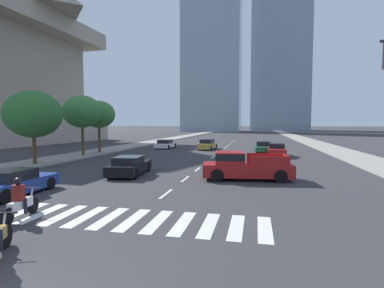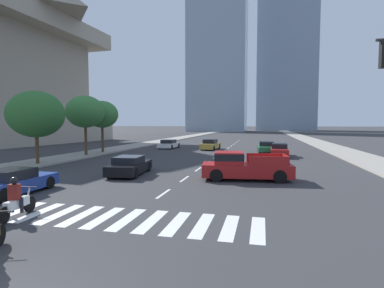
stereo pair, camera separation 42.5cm
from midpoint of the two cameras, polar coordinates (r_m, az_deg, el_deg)
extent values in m
cube|color=gray|center=(35.24, 28.85, -1.97)|extent=(4.00, 260.00, 0.15)
cube|color=gray|center=(38.56, -15.24, -1.17)|extent=(4.00, 260.00, 0.15)
cube|color=silver|center=(13.54, -29.02, -10.96)|extent=(0.45, 2.53, 0.01)
cube|color=silver|center=(12.97, -26.01, -11.51)|extent=(0.45, 2.53, 0.01)
cube|color=silver|center=(12.44, -22.72, -12.08)|extent=(0.45, 2.53, 0.01)
cube|color=silver|center=(11.95, -19.13, -12.65)|extent=(0.45, 2.53, 0.01)
cube|color=silver|center=(11.51, -15.24, -13.21)|extent=(0.45, 2.53, 0.01)
cube|color=silver|center=(11.12, -11.04, -13.75)|extent=(0.45, 2.53, 0.01)
cube|color=silver|center=(10.80, -6.54, -14.24)|extent=(0.45, 2.53, 0.01)
cube|color=silver|center=(10.54, -1.78, -14.67)|extent=(0.45, 2.53, 0.01)
cube|color=silver|center=(10.36, 3.21, -15.02)|extent=(0.45, 2.53, 0.01)
cube|color=silver|center=(10.25, 8.35, -15.26)|extent=(0.45, 2.53, 0.01)
cube|color=silver|center=(10.22, 13.57, -15.39)|extent=(0.45, 2.53, 0.01)
cube|color=silver|center=(14.73, -4.56, -9.31)|extent=(0.14, 2.00, 0.01)
cube|color=silver|center=(18.50, -0.76, -6.59)|extent=(0.14, 2.00, 0.01)
cube|color=silver|center=(22.35, 1.72, -4.78)|extent=(0.14, 2.00, 0.01)
cube|color=silver|center=(26.24, 3.46, -3.50)|extent=(0.14, 2.00, 0.01)
cube|color=silver|center=(30.17, 4.75, -2.55)|extent=(0.14, 2.00, 0.01)
cube|color=silver|center=(34.11, 5.73, -1.82)|extent=(0.14, 2.00, 0.01)
cube|color=silver|center=(38.06, 6.52, -1.23)|extent=(0.14, 2.00, 0.01)
cube|color=silver|center=(42.02, 7.15, -0.76)|extent=(0.14, 2.00, 0.01)
cube|color=silver|center=(45.99, 7.68, -0.37)|extent=(0.14, 2.00, 0.01)
cube|color=silver|center=(49.96, 8.12, -0.04)|extent=(0.14, 2.00, 0.01)
cube|color=silver|center=(53.94, 8.49, 0.24)|extent=(0.14, 2.00, 0.01)
cube|color=silver|center=(57.92, 8.82, 0.48)|extent=(0.14, 2.00, 0.01)
cube|color=silver|center=(61.90, 9.10, 0.69)|extent=(0.14, 2.00, 0.01)
cylinder|color=black|center=(13.15, -27.48, -10.02)|extent=(0.21, 0.61, 0.60)
cylinder|color=black|center=(11.97, -31.26, -11.50)|extent=(0.21, 0.61, 0.60)
cube|color=silver|center=(12.50, -29.31, -9.75)|extent=(0.40, 1.20, 0.32)
cylinder|color=#B2B2B7|center=(13.00, -27.76, -8.83)|extent=(0.11, 0.32, 0.67)
cylinder|color=black|center=(12.97, -27.69, -7.19)|extent=(0.70, 0.14, 0.04)
cube|color=maroon|center=(12.33, -29.64, -7.88)|extent=(0.39, 0.29, 0.55)
sphere|color=black|center=(12.25, -29.70, -6.02)|extent=(0.26, 0.26, 0.26)
cylinder|color=black|center=(12.61, -29.99, -9.89)|extent=(0.14, 0.14, 0.55)
cylinder|color=black|center=(12.41, -28.60, -10.06)|extent=(0.14, 0.14, 0.55)
cube|color=maroon|center=(18.42, 10.92, -4.84)|extent=(5.45, 2.55, 0.75)
cube|color=maroon|center=(18.26, 7.66, -2.58)|extent=(1.89, 1.96, 0.70)
cube|color=black|center=(18.25, 7.66, -2.32)|extent=(1.91, 2.00, 0.39)
cube|color=maroon|center=(17.57, 14.97, -3.18)|extent=(2.20, 0.35, 0.55)
cube|color=maroon|center=(19.37, 14.13, -2.52)|extent=(2.20, 0.35, 0.55)
cube|color=maroon|center=(18.66, 17.88, -2.83)|extent=(0.31, 1.83, 0.55)
cylinder|color=black|center=(17.54, 5.29, -5.93)|extent=(0.79, 0.35, 0.76)
cylinder|color=black|center=(19.23, 5.36, -5.07)|extent=(0.79, 0.35, 0.76)
cylinder|color=black|center=(17.86, 16.89, -5.90)|extent=(0.79, 0.35, 0.76)
cylinder|color=black|center=(19.52, 15.95, -5.07)|extent=(0.79, 0.35, 0.76)
cube|color=#B28E38|center=(39.41, 3.85, -0.33)|extent=(2.13, 4.47, 0.67)
cube|color=black|center=(39.17, 3.77, 0.50)|extent=(1.69, 2.08, 0.50)
cylinder|color=black|center=(41.04, 3.35, -0.40)|extent=(0.28, 0.66, 0.64)
cylinder|color=black|center=(40.66, 5.43, -0.46)|extent=(0.28, 0.66, 0.64)
cylinder|color=black|center=(38.23, 2.17, -0.71)|extent=(0.28, 0.66, 0.64)
cylinder|color=black|center=(37.82, 4.39, -0.77)|extent=(0.28, 0.66, 0.64)
cube|color=silver|center=(41.43, -4.06, -0.20)|extent=(2.09, 4.31, 0.56)
cube|color=black|center=(41.20, -4.16, 0.50)|extent=(1.75, 1.98, 0.48)
cylinder|color=black|center=(43.08, -4.46, -0.21)|extent=(0.25, 0.65, 0.64)
cylinder|color=black|center=(42.51, -2.32, -0.25)|extent=(0.25, 0.65, 0.64)
cylinder|color=black|center=(40.41, -5.89, -0.48)|extent=(0.25, 0.65, 0.64)
cylinder|color=black|center=(39.81, -3.63, -0.54)|extent=(0.25, 0.65, 0.64)
cube|color=black|center=(20.45, -11.03, -4.34)|extent=(2.28, 4.63, 0.62)
cube|color=black|center=(20.18, -11.25, -2.92)|extent=(1.81, 2.17, 0.45)
cylinder|color=black|center=(22.17, -11.82, -4.10)|extent=(0.28, 0.66, 0.64)
cylinder|color=black|center=(21.68, -7.67, -4.23)|extent=(0.28, 0.66, 0.64)
cylinder|color=black|center=(19.35, -14.79, -5.30)|extent=(0.28, 0.66, 0.64)
cylinder|color=black|center=(18.79, -10.08, -5.50)|extent=(0.28, 0.66, 0.64)
cube|color=navy|center=(16.72, -29.99, -6.65)|extent=(1.82, 4.26, 0.59)
cube|color=black|center=(16.48, -30.56, -4.93)|extent=(1.59, 1.92, 0.47)
cylinder|color=black|center=(18.33, -28.77, -6.16)|extent=(0.22, 0.64, 0.64)
cylinder|color=black|center=(17.30, -24.72, -6.61)|extent=(0.22, 0.64, 0.64)
cylinder|color=black|center=(15.17, -31.44, -8.26)|extent=(0.22, 0.64, 0.64)
cube|color=#1E6038|center=(37.10, 14.15, -0.78)|extent=(2.06, 4.85, 0.55)
cube|color=black|center=(37.30, 14.14, 0.05)|extent=(1.72, 2.22, 0.50)
cylinder|color=black|center=(35.56, 15.65, -1.20)|extent=(0.25, 0.65, 0.64)
cylinder|color=black|center=(35.45, 12.96, -1.17)|extent=(0.25, 0.65, 0.64)
cylinder|color=black|center=(38.78, 15.24, -0.78)|extent=(0.25, 0.65, 0.64)
cylinder|color=black|center=(38.68, 12.77, -0.75)|extent=(0.25, 0.65, 0.64)
cube|color=maroon|center=(32.29, 16.52, -1.39)|extent=(1.85, 4.67, 0.68)
cube|color=black|center=(32.48, 16.52, -0.33)|extent=(1.56, 2.12, 0.48)
cylinder|color=black|center=(30.78, 18.01, -2.00)|extent=(0.24, 0.65, 0.64)
cylinder|color=black|center=(30.74, 15.16, -1.96)|extent=(0.24, 0.65, 0.64)
cylinder|color=black|center=(33.90, 17.73, -1.48)|extent=(0.24, 0.65, 0.64)
cylinder|color=black|center=(33.86, 15.15, -1.43)|extent=(0.24, 0.65, 0.64)
cube|color=black|center=(12.06, 33.32, 14.02)|extent=(0.20, 0.28, 0.90)
sphere|color=red|center=(12.12, 33.37, 15.41)|extent=(0.18, 0.18, 0.18)
sphere|color=orange|center=(12.06, 33.32, 14.02)|extent=(0.18, 0.18, 0.18)
sphere|color=green|center=(12.01, 33.27, 12.61)|extent=(0.18, 0.18, 0.18)
cylinder|color=#4C3823|center=(27.31, -26.78, -0.97)|extent=(0.28, 0.28, 2.21)
ellipsoid|color=#2D662D|center=(27.24, -26.96, 5.03)|extent=(4.39, 4.39, 3.73)
cylinder|color=#4C3823|center=(32.86, -19.05, 0.57)|extent=(0.28, 0.28, 2.89)
ellipsoid|color=#387538|center=(32.84, -19.16, 5.78)|extent=(3.86, 3.86, 3.28)
cylinder|color=#4C3823|center=(35.72, -16.20, 0.82)|extent=(0.28, 0.28, 2.83)
ellipsoid|color=#387538|center=(35.69, -16.29, 5.39)|extent=(3.59, 3.59, 3.05)
cube|color=#8C9EB2|center=(140.75, 5.09, 21.33)|extent=(24.27, 20.95, 91.39)
cube|color=#8C9EB2|center=(164.54, 17.38, 16.32)|extent=(28.06, 20.28, 78.78)
camera|label=1|loc=(0.21, -89.40, 0.04)|focal=28.27mm
camera|label=2|loc=(0.21, 90.60, -0.04)|focal=28.27mm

